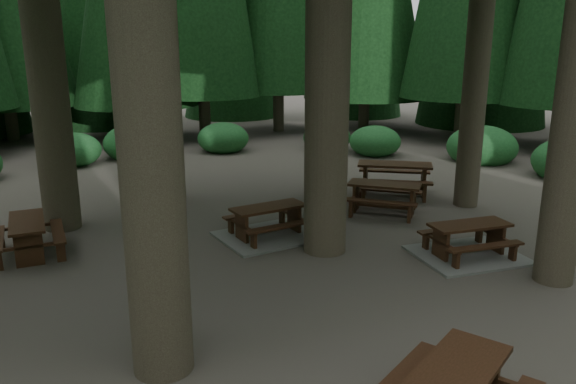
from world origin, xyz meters
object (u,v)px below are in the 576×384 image
object	(u,v)px
picnic_table_b	(28,232)
picnic_table_d	(394,174)
picnic_table_c	(269,227)
picnic_table_f	(384,193)
picnic_table_a	(468,246)

from	to	relation	value
picnic_table_b	picnic_table_d	xyz separation A→B (m)	(9.06, 1.64, 0.10)
picnic_table_c	picnic_table_f	size ratio (longest dim) A/B	1.06
picnic_table_f	picnic_table_c	bearing A→B (deg)	-129.19
picnic_table_a	picnic_table_f	world-z (taller)	picnic_table_f
picnic_table_c	picnic_table_f	xyz separation A→B (m)	(3.18, 0.75, 0.27)
picnic_table_b	picnic_table_f	size ratio (longest dim) A/B	0.79
picnic_table_a	picnic_table_c	size ratio (longest dim) A/B	0.88
picnic_table_c	picnic_table_f	distance (m)	3.28
picnic_table_f	picnic_table_d	bearing A→B (deg)	90.06
picnic_table_b	picnic_table_f	distance (m)	7.93
picnic_table_a	picnic_table_f	size ratio (longest dim) A/B	0.92
picnic_table_d	picnic_table_f	bearing A→B (deg)	-97.51
picnic_table_b	picnic_table_c	bearing A→B (deg)	-102.47
picnic_table_b	picnic_table_c	xyz separation A→B (m)	(4.74, -0.60, -0.24)
picnic_table_a	picnic_table_d	distance (m)	4.72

